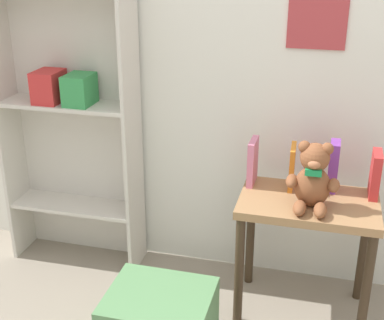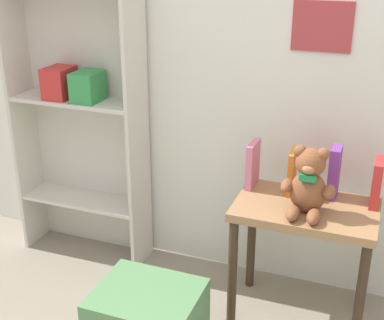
{
  "view_description": "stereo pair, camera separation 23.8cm",
  "coord_description": "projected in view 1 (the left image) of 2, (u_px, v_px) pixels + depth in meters",
  "views": [
    {
      "loc": [
        0.2,
        -0.96,
        1.59
      ],
      "look_at": [
        -0.35,
        1.17,
        0.67
      ],
      "focal_mm": 50.0,
      "sensor_mm": 36.0,
      "label": 1
    },
    {
      "loc": [
        0.43,
        -0.88,
        1.59
      ],
      "look_at": [
        -0.35,
        1.17,
        0.67
      ],
      "focal_mm": 50.0,
      "sensor_mm": 36.0,
      "label": 2
    }
  ],
  "objects": [
    {
      "name": "bookshelf_side",
      "position": [
        69.0,
        85.0,
        2.57
      ],
      "size": [
        0.68,
        0.22,
        1.7
      ],
      "color": "beige",
      "rests_on": "ground_plane"
    },
    {
      "name": "wall_back",
      "position": [
        286.0,
        22.0,
        2.32
      ],
      "size": [
        4.8,
        0.07,
        2.5
      ],
      "color": "silver",
      "rests_on": "ground_plane"
    },
    {
      "name": "book_standing_orange",
      "position": [
        292.0,
        167.0,
        2.34
      ],
      "size": [
        0.03,
        0.14,
        0.19
      ],
      "primitive_type": "cube",
      "rotation": [
        0.0,
        0.0,
        0.03
      ],
      "color": "orange",
      "rests_on": "display_table"
    },
    {
      "name": "display_table",
      "position": [
        307.0,
        221.0,
        2.3
      ],
      "size": [
        0.58,
        0.38,
        0.56
      ],
      "color": "#9E754C",
      "rests_on": "ground_plane"
    },
    {
      "name": "book_standing_red",
      "position": [
        375.0,
        174.0,
        2.26
      ],
      "size": [
        0.04,
        0.14,
        0.2
      ],
      "primitive_type": "cube",
      "rotation": [
        0.0,
        0.0,
        -0.01
      ],
      "color": "red",
      "rests_on": "display_table"
    },
    {
      "name": "teddy_bear",
      "position": [
        313.0,
        178.0,
        2.16
      ],
      "size": [
        0.22,
        0.2,
        0.28
      ],
      "color": "brown",
      "rests_on": "display_table"
    },
    {
      "name": "book_standing_purple",
      "position": [
        333.0,
        166.0,
        2.31
      ],
      "size": [
        0.04,
        0.1,
        0.22
      ],
      "primitive_type": "cube",
      "rotation": [
        0.0,
        0.0,
        -0.01
      ],
      "color": "purple",
      "rests_on": "display_table"
    },
    {
      "name": "book_standing_pink",
      "position": [
        253.0,
        162.0,
        2.38
      ],
      "size": [
        0.03,
        0.14,
        0.21
      ],
      "primitive_type": "cube",
      "rotation": [
        0.0,
        0.0,
        -0.02
      ],
      "color": "#D17093",
      "rests_on": "display_table"
    }
  ]
}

